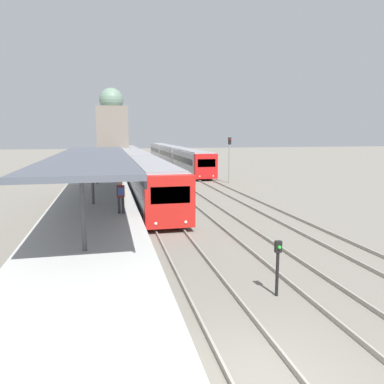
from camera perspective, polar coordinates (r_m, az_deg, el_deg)
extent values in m
plane|color=slate|center=(8.65, 11.27, -26.75)|extent=(240.00, 240.00, 0.00)
cube|color=gray|center=(8.88, 15.97, -25.30)|extent=(0.07, 120.00, 0.15)
cube|color=yellow|center=(7.67, -1.35, -23.16)|extent=(0.50, 80.00, 0.01)
cube|color=#4C515B|center=(22.14, -15.06, 5.30)|extent=(4.00, 22.36, 0.20)
cube|color=black|center=(22.16, -9.95, 4.90)|extent=(0.08, 22.36, 0.24)
cylinder|color=#47474C|center=(13.45, -16.27, -3.14)|extent=(0.16, 0.16, 2.68)
cylinder|color=#47474C|center=(22.27, -14.91, 1.60)|extent=(0.16, 0.16, 2.68)
cylinder|color=#47474C|center=(31.16, -14.33, 3.64)|extent=(0.16, 0.16, 2.68)
cylinder|color=#2D2D33|center=(19.54, -11.05, -1.98)|extent=(0.14, 0.14, 0.85)
cylinder|color=#2D2D33|center=(19.54, -10.47, -1.96)|extent=(0.14, 0.14, 0.85)
cube|color=maroon|center=(19.42, -10.82, 0.13)|extent=(0.40, 0.22, 0.60)
sphere|color=tan|center=(19.36, -10.86, 1.31)|extent=(0.22, 0.22, 0.22)
cube|color=#334C8E|center=(19.22, -10.80, 0.10)|extent=(0.30, 0.18, 0.40)
cube|color=red|center=(18.97, -3.45, -1.43)|extent=(2.55, 0.70, 2.67)
cube|color=black|center=(18.59, -3.29, -0.48)|extent=(1.99, 0.04, 0.86)
sphere|color=#EFEACC|center=(18.76, -5.56, -4.82)|extent=(0.16, 0.16, 0.16)
sphere|color=#EFEACC|center=(19.00, -0.97, -4.60)|extent=(0.16, 0.16, 0.16)
cube|color=#A8ADB7|center=(26.18, -6.05, 1.41)|extent=(2.55, 14.02, 2.67)
cube|color=gray|center=(26.03, -6.10, 4.46)|extent=(2.24, 13.74, 0.12)
cube|color=black|center=(26.14, -6.06, 2.05)|extent=(2.57, 12.90, 0.70)
cylinder|color=black|center=(21.82, -7.42, -3.49)|extent=(0.12, 0.70, 0.70)
cylinder|color=black|center=(22.11, -1.82, -3.25)|extent=(0.12, 0.70, 0.70)
cylinder|color=black|center=(30.76, -9.01, 0.10)|extent=(0.12, 0.70, 0.70)
cylinder|color=black|center=(30.97, -5.01, 0.24)|extent=(0.12, 0.70, 0.70)
cube|color=#A8ADB7|center=(40.41, -8.44, 4.01)|extent=(2.55, 14.02, 2.67)
cube|color=gray|center=(40.31, -8.49, 5.99)|extent=(2.24, 13.74, 0.12)
cube|color=black|center=(40.39, -8.45, 4.43)|extent=(2.57, 12.90, 0.70)
cylinder|color=black|center=(35.95, -9.56, 1.36)|extent=(0.12, 0.70, 0.70)
cylinder|color=black|center=(36.13, -6.13, 1.47)|extent=(0.12, 0.70, 0.70)
cylinder|color=black|center=(44.99, -10.22, 2.85)|extent=(0.12, 0.70, 0.70)
cylinder|color=black|center=(45.14, -7.47, 2.94)|extent=(0.12, 0.70, 0.70)
cube|color=#A8ADB7|center=(54.71, -9.59, 5.25)|extent=(2.55, 14.02, 2.67)
cube|color=gray|center=(54.64, -9.63, 6.71)|extent=(2.24, 13.74, 0.12)
cube|color=black|center=(54.69, -9.60, 5.56)|extent=(2.57, 12.90, 0.70)
cylinder|color=black|center=(50.22, -10.49, 3.47)|extent=(0.12, 0.70, 0.70)
cylinder|color=black|center=(50.35, -8.03, 3.54)|extent=(0.12, 0.70, 0.70)
cylinder|color=black|center=(59.29, -10.85, 4.28)|extent=(0.12, 0.70, 0.70)
cylinder|color=black|center=(59.40, -8.76, 4.34)|extent=(0.12, 0.70, 0.70)
cube|color=red|center=(39.45, 2.11, 3.93)|extent=(2.45, 0.70, 2.61)
cube|color=black|center=(39.10, 2.24, 4.42)|extent=(1.91, 0.04, 0.83)
sphere|color=#EFEACC|center=(39.04, 1.19, 2.40)|extent=(0.16, 0.16, 0.16)
sphere|color=#EFEACC|center=(39.41, 3.26, 2.45)|extent=(0.16, 0.16, 0.16)
cube|color=#B7B7BC|center=(46.15, -0.09, 4.67)|extent=(2.45, 13.14, 2.61)
cube|color=gray|center=(46.06, -0.09, 6.36)|extent=(2.15, 12.87, 0.12)
cube|color=black|center=(46.12, -0.09, 5.02)|extent=(2.47, 12.08, 0.68)
cylinder|color=black|center=(41.88, -0.20, 2.55)|extent=(0.12, 0.70, 0.70)
cylinder|color=black|center=(42.38, 2.55, 2.62)|extent=(0.12, 0.70, 0.70)
cylinder|color=black|center=(50.21, -2.32, 3.61)|extent=(0.12, 0.70, 0.70)
cylinder|color=black|center=(50.63, 0.01, 3.66)|extent=(0.12, 0.70, 0.70)
cube|color=#B7B7BC|center=(59.35, -2.95, 5.61)|extent=(2.45, 13.14, 2.61)
cube|color=gray|center=(59.29, -2.96, 6.93)|extent=(2.15, 12.87, 0.12)
cube|color=black|center=(59.33, -2.95, 5.89)|extent=(2.47, 12.08, 0.68)
cylinder|color=black|center=(55.07, -3.25, 4.07)|extent=(0.12, 0.70, 0.70)
cylinder|color=black|center=(55.44, -1.12, 4.12)|extent=(0.12, 0.70, 0.70)
cylinder|color=black|center=(63.48, -4.52, 4.71)|extent=(0.12, 0.70, 0.70)
cylinder|color=black|center=(63.81, -2.67, 4.75)|extent=(0.12, 0.70, 0.70)
cube|color=#B7B7BC|center=(72.66, -4.77, 6.21)|extent=(2.45, 13.14, 2.61)
cube|color=gray|center=(72.61, -4.78, 7.28)|extent=(2.15, 12.87, 0.12)
cube|color=black|center=(72.64, -4.77, 6.43)|extent=(2.47, 12.08, 0.68)
cylinder|color=black|center=(68.37, -5.12, 5.00)|extent=(0.12, 0.70, 0.70)
cylinder|color=black|center=(68.67, -3.39, 5.04)|extent=(0.12, 0.70, 0.70)
cylinder|color=black|center=(76.82, -5.97, 5.42)|extent=(0.12, 0.70, 0.70)
cylinder|color=black|center=(77.09, -4.43, 5.45)|extent=(0.12, 0.70, 0.70)
cylinder|color=black|center=(12.15, 12.85, -12.11)|extent=(0.10, 0.10, 1.41)
cube|color=black|center=(11.86, 13.00, -8.11)|extent=(0.20, 0.14, 0.36)
sphere|color=green|center=(11.78, 13.19, -8.23)|extent=(0.11, 0.11, 0.11)
cylinder|color=gray|center=(38.12, 5.72, 4.82)|extent=(0.14, 0.14, 4.61)
cube|color=black|center=(38.03, 5.76, 7.76)|extent=(0.28, 0.20, 0.70)
sphere|color=red|center=(37.91, 5.82, 7.97)|extent=(0.14, 0.14, 0.14)
cube|color=slate|center=(52.73, -12.00, 7.96)|extent=(4.15, 4.15, 8.57)
sphere|color=slate|center=(52.91, -12.19, 13.56)|extent=(3.19, 3.19, 3.19)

